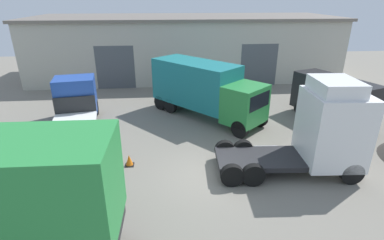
{
  "coord_description": "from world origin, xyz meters",
  "views": [
    {
      "loc": [
        -1.82,
        -11.3,
        7.39
      ],
      "look_at": [
        -0.65,
        2.55,
        1.6
      ],
      "focal_mm": 28.0,
      "sensor_mm": 36.0,
      "label": 1
    }
  ],
  "objects_px": {
    "flatbed_truck_blue": "(75,105)",
    "box_truck_green": "(204,88)",
    "tractor_unit_white": "(322,130)",
    "delivery_van_black": "(335,99)",
    "traffic_cone": "(129,161)"
  },
  "relations": [
    {
      "from": "flatbed_truck_blue",
      "to": "box_truck_green",
      "type": "relative_size",
      "value": 1.07
    },
    {
      "from": "tractor_unit_white",
      "to": "flatbed_truck_blue",
      "type": "bearing_deg",
      "value": 155.9
    },
    {
      "from": "tractor_unit_white",
      "to": "box_truck_green",
      "type": "height_order",
      "value": "tractor_unit_white"
    },
    {
      "from": "tractor_unit_white",
      "to": "flatbed_truck_blue",
      "type": "height_order",
      "value": "tractor_unit_white"
    },
    {
      "from": "tractor_unit_white",
      "to": "delivery_van_black",
      "type": "relative_size",
      "value": 1.11
    },
    {
      "from": "tractor_unit_white",
      "to": "box_truck_green",
      "type": "bearing_deg",
      "value": 124.59
    },
    {
      "from": "tractor_unit_white",
      "to": "box_truck_green",
      "type": "distance_m",
      "value": 8.17
    },
    {
      "from": "flatbed_truck_blue",
      "to": "box_truck_green",
      "type": "distance_m",
      "value": 8.03
    },
    {
      "from": "delivery_van_black",
      "to": "box_truck_green",
      "type": "relative_size",
      "value": 0.77
    },
    {
      "from": "tractor_unit_white",
      "to": "flatbed_truck_blue",
      "type": "distance_m",
      "value": 13.78
    },
    {
      "from": "flatbed_truck_blue",
      "to": "tractor_unit_white",
      "type": "bearing_deg",
      "value": -126.52
    },
    {
      "from": "tractor_unit_white",
      "to": "box_truck_green",
      "type": "xyz_separation_m",
      "value": [
        -4.29,
        6.95,
        -0.04
      ]
    },
    {
      "from": "delivery_van_black",
      "to": "flatbed_truck_blue",
      "type": "bearing_deg",
      "value": -113.45
    },
    {
      "from": "tractor_unit_white",
      "to": "traffic_cone",
      "type": "bearing_deg",
      "value": 175.64
    },
    {
      "from": "tractor_unit_white",
      "to": "traffic_cone",
      "type": "relative_size",
      "value": 11.41
    }
  ]
}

